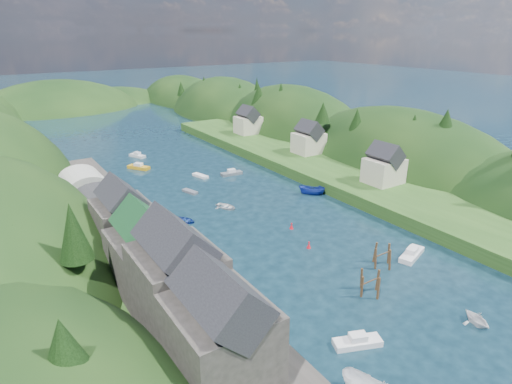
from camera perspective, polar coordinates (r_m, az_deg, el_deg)
ground at (r=97.05m, az=-7.14°, el=1.63°), size 600.00×600.00×0.00m
hillside_right at (r=142.51m, az=4.79°, el=4.81°), size 36.00×245.56×48.00m
far_hills at (r=214.96m, az=-21.79°, el=7.91°), size 103.00×68.00×44.00m
hill_trees at (r=106.49m, az=-10.00°, el=9.40°), size 89.80×150.50×12.22m
quay_left at (r=62.91m, az=-14.62°, el=-8.99°), size 12.00×110.00×2.00m
terrace_left_grass at (r=61.40m, az=-20.88°, el=-10.28°), size 12.00×110.00×2.50m
quayside_buildings at (r=48.11m, az=-12.06°, el=-10.24°), size 8.00×35.84×12.90m
boat_sheds at (r=77.59m, az=-20.97°, el=-0.44°), size 7.00×21.00×7.50m
terrace_right at (r=102.01m, az=8.09°, el=3.25°), size 16.00×120.00×2.40m
right_bank_cottages at (r=108.74m, az=6.52°, el=6.96°), size 9.00×59.24×8.41m
piling_cluster_near at (r=57.33m, az=14.92°, el=-11.90°), size 3.37×3.13×3.59m
piling_cluster_far at (r=63.90m, az=16.46°, el=-8.40°), size 3.27×3.05×3.72m
channel_buoy_near at (r=66.87m, az=7.06°, el=-7.06°), size 0.70×0.70×1.10m
channel_buoy_far at (r=72.76m, az=4.76°, el=-4.57°), size 0.70×0.70×1.10m
moored_boats at (r=69.03m, az=2.28°, el=-5.82°), size 35.26×95.49×2.29m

